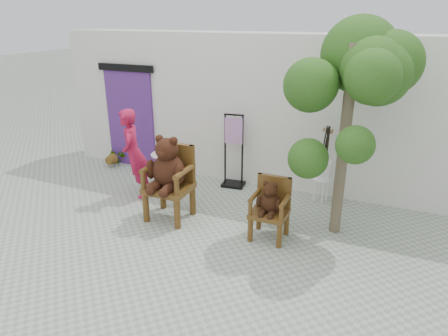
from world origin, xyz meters
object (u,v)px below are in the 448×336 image
object	(u,v)px
stool_bucket	(323,169)
tree	(359,74)
cafe_table	(167,166)
chair_big	(169,172)
display_stand	(234,159)
chair_small	(270,203)
person	(135,154)

from	to	relation	value
stool_bucket	tree	distance (m)	2.14
cafe_table	stool_bucket	bearing A→B (deg)	10.46
chair_big	cafe_table	world-z (taller)	chair_big
display_stand	tree	xyz separation A→B (m)	(2.30, -0.90, 1.93)
chair_big	tree	bearing A→B (deg)	16.02
chair_small	cafe_table	bearing A→B (deg)	156.33
chair_small	tree	xyz separation A→B (m)	(1.01, 0.77, 1.93)
stool_bucket	chair_small	bearing A→B (deg)	-106.71
chair_big	stool_bucket	size ratio (longest dim) A/B	1.02
chair_big	display_stand	world-z (taller)	display_stand
chair_big	stool_bucket	bearing A→B (deg)	36.78
cafe_table	tree	bearing A→B (deg)	-5.53
person	stool_bucket	bearing A→B (deg)	84.41
person	stool_bucket	world-z (taller)	person
person	display_stand	xyz separation A→B (m)	(1.55, 1.18, -0.27)
display_stand	stool_bucket	size ratio (longest dim) A/B	1.04
stool_bucket	chair_big	bearing A→B (deg)	-143.22
stool_bucket	cafe_table	bearing A→B (deg)	-169.54
person	stool_bucket	distance (m)	3.54
display_stand	stool_bucket	world-z (taller)	display_stand
person	display_stand	bearing A→B (deg)	102.10
chair_big	chair_small	world-z (taller)	chair_big
cafe_table	display_stand	world-z (taller)	display_stand
person	tree	distance (m)	4.20
display_stand	person	bearing A→B (deg)	-148.56
cafe_table	stool_bucket	xyz separation A→B (m)	(3.03, 0.56, 0.20)
chair_small	person	size ratio (longest dim) A/B	0.57
chair_big	tree	distance (m)	3.35
person	stool_bucket	xyz separation A→B (m)	(3.33, 1.18, -0.21)
chair_big	chair_small	bearing A→B (deg)	1.15
cafe_table	tree	xyz separation A→B (m)	(3.55, -0.34, 2.07)
tree	stool_bucket	bearing A→B (deg)	119.59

